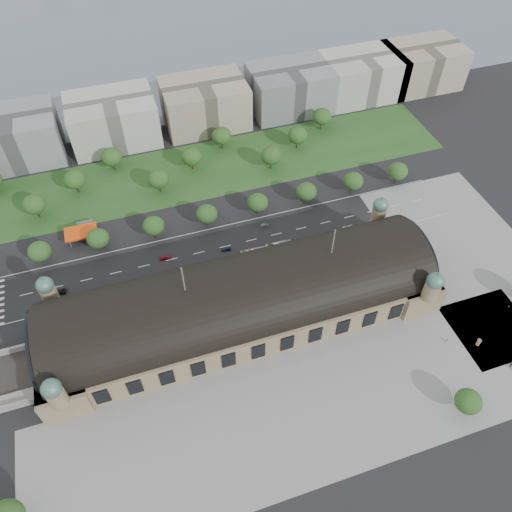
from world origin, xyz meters
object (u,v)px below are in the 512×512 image
object	(u,v)px
petrol_station	(84,229)
bus_east	(280,246)
traffic_car_4	(226,249)
parked_car_6	(169,291)
pedestrian_4	(510,365)
parked_car_3	(81,309)
traffic_car_2	(59,292)
parked_car_2	(70,314)
parked_car_0	(94,307)
advertising_column	(478,342)
parked_car_1	(71,308)
parked_car_5	(149,288)
traffic_car_5	(265,225)
traffic_car_6	(348,228)
traffic_car_3	(165,258)
bus_west	(174,276)
pedestrian_2	(509,306)
pedestrian_0	(447,341)
parked_car_4	(114,297)
bus_mid	(254,253)

from	to	relation	value
petrol_station	bus_east	distance (m)	87.98
petrol_station	traffic_car_4	distance (m)	64.73
petrol_station	parked_car_6	distance (m)	53.03
pedestrian_4	parked_car_3	bearing A→B (deg)	-66.96
traffic_car_2	parked_car_2	distance (m)	13.14
parked_car_0	advertising_column	world-z (taller)	advertising_column
parked_car_1	parked_car_2	xyz separation A→B (m)	(-0.43, -3.27, 0.03)
parked_car_5	traffic_car_5	bearing A→B (deg)	76.48
traffic_car_6	parked_car_2	world-z (taller)	parked_car_2
parked_car_5	traffic_car_3	bearing A→B (deg)	113.67
traffic_car_3	traffic_car_5	distance (m)	47.63
traffic_car_3	traffic_car_4	distance (m)	26.44
traffic_car_5	parked_car_0	bearing A→B (deg)	110.39
bus_west	parked_car_0	bearing A→B (deg)	95.08
parked_car_0	parked_car_1	xyz separation A→B (m)	(-8.85, 2.69, 0.03)
parked_car_1	bus_west	bearing A→B (deg)	53.86
pedestrian_2	petrol_station	bearing A→B (deg)	48.21
petrol_station	pedestrian_0	size ratio (longest dim) A/B	8.28
parked_car_2	pedestrian_0	xyz separation A→B (m)	(133.55, -56.57, 0.07)
traffic_car_4	parked_car_0	distance (m)	59.72
pedestrian_0	traffic_car_6	bearing A→B (deg)	101.08
traffic_car_3	parked_car_4	size ratio (longest dim) A/B	1.16
parked_car_1	pedestrian_0	xyz separation A→B (m)	(133.12, -59.84, 0.09)
traffic_car_3	bus_mid	xyz separation A→B (m)	(37.19, -10.13, 1.02)
parked_car_0	parked_car_2	world-z (taller)	parked_car_2
pedestrian_4	parked_car_1	bearing A→B (deg)	-66.94
traffic_car_6	parked_car_5	bearing A→B (deg)	-81.86
traffic_car_6	pedestrian_4	xyz separation A→B (m)	(25.92, -82.10, 0.26)
traffic_car_2	bus_east	xyz separation A→B (m)	(93.66, -5.10, 0.98)
parked_car_0	bus_east	world-z (taller)	bus_east
parked_car_1	pedestrian_0	distance (m)	145.95
traffic_car_3	pedestrian_4	distance (m)	141.09
bus_west	pedestrian_0	world-z (taller)	bus_west
traffic_car_5	pedestrian_0	world-z (taller)	pedestrian_0
traffic_car_6	parked_car_0	bearing A→B (deg)	-81.25
pedestrian_2	parked_car_3	bearing A→B (deg)	61.52
parked_car_3	bus_east	distance (m)	85.92
traffic_car_6	advertising_column	distance (m)	73.39
traffic_car_2	traffic_car_4	world-z (taller)	traffic_car_2
petrol_station	traffic_car_3	bearing A→B (deg)	-39.63
traffic_car_5	pedestrian_4	bearing A→B (deg)	-142.69
parked_car_2	bus_east	distance (m)	90.45
parked_car_1	traffic_car_6	bearing A→B (deg)	53.95
parked_car_1	parked_car_2	size ratio (longest dim) A/B	1.01
traffic_car_3	parked_car_1	bearing A→B (deg)	112.01
parked_car_6	pedestrian_2	distance (m)	136.17
traffic_car_5	parked_car_1	world-z (taller)	parked_car_1
parked_car_3	parked_car_5	distance (m)	27.28
parked_car_3	parked_car_4	distance (m)	13.32
traffic_car_3	bus_west	world-z (taller)	bus_west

